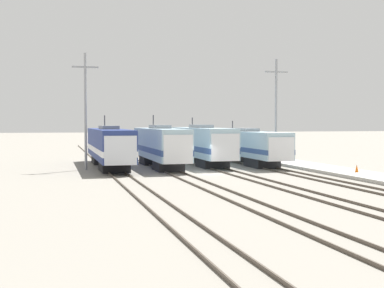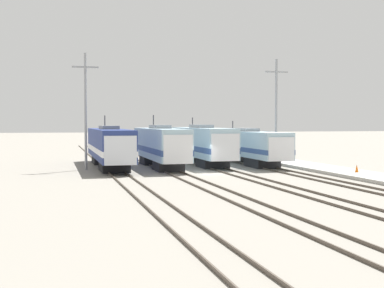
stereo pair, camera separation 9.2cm
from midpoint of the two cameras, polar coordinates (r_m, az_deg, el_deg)
name	(u,v)px [view 2 (the right image)]	position (r m, az deg, el deg)	size (l,w,h in m)	color
ground_plane	(203,173)	(48.01, 1.24, -3.14)	(400.00, 400.00, 0.00)	gray
rail_pair_far_left	(119,174)	(46.53, -7.73, -3.24)	(1.51, 120.00, 0.15)	#4C4238
rail_pair_center_left	(176,173)	(47.38, -1.69, -3.12)	(1.51, 120.00, 0.15)	#4C4238
rail_pair_center_right	(230,172)	(48.74, 4.08, -2.97)	(1.51, 120.00, 0.15)	#4C4238
rail_pair_far_right	(281,170)	(50.56, 9.48, -2.81)	(1.51, 120.00, 0.15)	#4C4238
locomotive_far_left	(109,146)	(54.41, -8.75, -0.22)	(3.03, 19.51, 5.33)	black
locomotive_center_left	(161,146)	(53.79, -3.28, -0.19)	(2.88, 16.50, 5.36)	#232326
locomotive_center_right	(202,144)	(57.35, 1.16, -0.02)	(3.03, 16.98, 5.13)	#232326
locomotive_far_right	(247,145)	(58.83, 5.89, -0.15)	(2.86, 19.47, 4.76)	#232326
catenary_tower_left	(86,108)	(52.20, -11.24, 3.79)	(2.51, 0.25, 11.19)	gray
catenary_tower_right	(276,109)	(56.84, 9.02, 3.69)	(2.51, 0.25, 11.19)	gray
platform	(324,169)	(52.55, 14.00, -2.57)	(4.00, 120.00, 0.29)	#A8A59E
traffic_cone	(357,168)	(47.94, 17.22, -2.50)	(0.31, 0.31, 0.67)	orange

